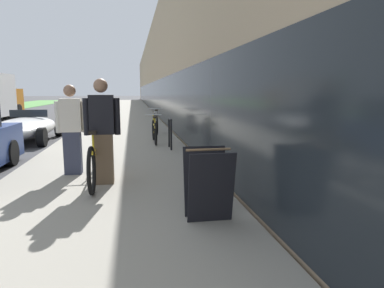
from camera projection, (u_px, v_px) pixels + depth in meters
sidewalk_slab at (126, 114)px, 24.49m from camera, size 3.89×70.00×0.12m
storefront_facade at (200, 74)px, 32.95m from camera, size 10.01×70.00×6.62m
tandem_bicycle at (98, 157)px, 6.24m from camera, size 0.52×2.81×0.96m
person_rider at (102, 132)px, 5.84m from camera, size 0.61×0.24×1.80m
person_bystander at (72, 130)px, 6.52m from camera, size 0.58×0.23×1.71m
bike_rack_hoop at (170, 130)px, 9.44m from camera, size 0.05×0.60×0.84m
cruiser_bike_nearest at (154, 131)px, 10.59m from camera, size 0.52×1.79×0.84m
cruiser_bike_middle at (156, 123)px, 12.83m from camera, size 0.52×1.76×0.92m
sandwich_board_sign at (208, 184)px, 4.26m from camera, size 0.56×0.56×0.90m
vintage_roadster_curbside at (25, 128)px, 11.59m from camera, size 1.90×4.36×1.05m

